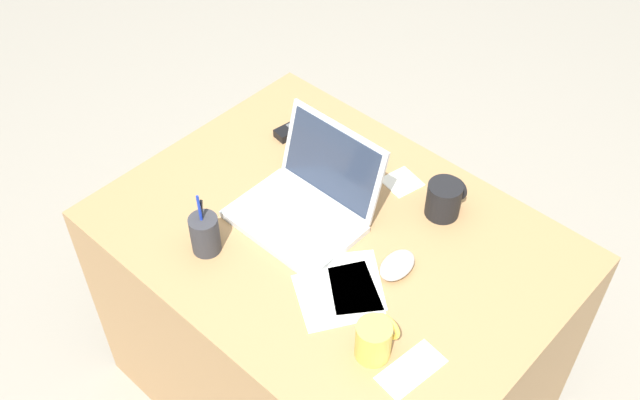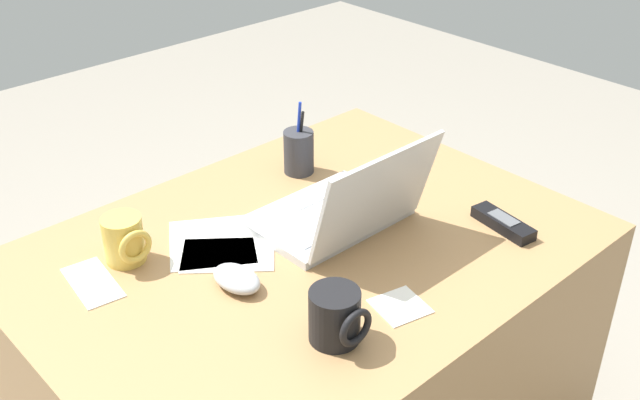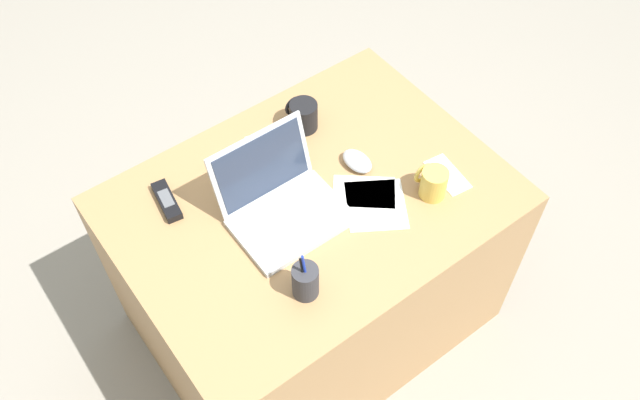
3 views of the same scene
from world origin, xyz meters
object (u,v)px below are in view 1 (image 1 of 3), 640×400
cordless_phone (298,127)px  coffee_mug_tall (444,199)px  pen_holder (205,234)px  computer_mouse (397,265)px  coffee_mug_white (375,339)px  laptop (306,202)px

cordless_phone → coffee_mug_tall: bearing=1.7°
cordless_phone → pen_holder: pen_holder is taller
computer_mouse → cordless_phone: size_ratio=0.70×
pen_holder → coffee_mug_white: bearing=5.6°
coffee_mug_white → coffee_mug_tall: size_ratio=0.95×
cordless_phone → pen_holder: bearing=-72.6°
laptop → coffee_mug_tall: 0.34m
computer_mouse → coffee_mug_white: (0.11, -0.21, 0.03)m
computer_mouse → pen_holder: (-0.38, -0.26, 0.03)m
laptop → cordless_phone: bearing=137.5°
pen_holder → coffee_mug_tall: bearing=54.7°
computer_mouse → pen_holder: 0.46m
coffee_mug_white → cordless_phone: (-0.63, 0.42, -0.04)m
coffee_mug_white → pen_holder: (-0.48, -0.05, 0.01)m
coffee_mug_white → cordless_phone: 0.76m
coffee_mug_tall → pen_holder: (-0.34, -0.48, 0.00)m
computer_mouse → laptop: bearing=178.5°
laptop → pen_holder: 0.26m
laptop → cordless_phone: (-0.25, 0.22, -0.03)m
computer_mouse → coffee_mug_tall: coffee_mug_tall is taller
computer_mouse → coffee_mug_white: coffee_mug_white is taller
pen_holder → laptop: bearing=68.3°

